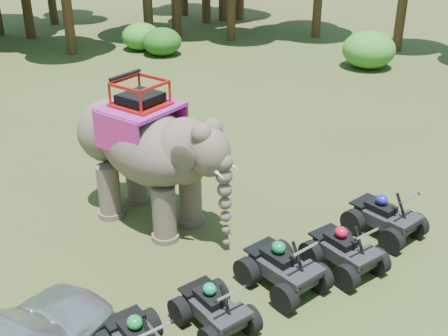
% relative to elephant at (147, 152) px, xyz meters
% --- Properties ---
extents(ground, '(110.00, 110.00, 0.00)m').
position_rel_elephant_xyz_m(ground, '(1.14, -3.00, -1.98)').
color(ground, '#47381E').
rests_on(ground, ground).
extents(elephant, '(3.33, 5.12, 3.97)m').
position_rel_elephant_xyz_m(elephant, '(0.00, 0.00, 0.00)').
color(elephant, brown).
rests_on(elephant, ground).
extents(atv_1, '(1.21, 1.66, 1.23)m').
position_rel_elephant_xyz_m(atv_1, '(-1.17, -4.48, -1.37)').
color(atv_1, black).
rests_on(atv_1, ground).
extents(atv_2, '(1.42, 1.90, 1.37)m').
position_rel_elephant_xyz_m(atv_2, '(0.82, -4.36, -1.30)').
color(atv_2, black).
rests_on(atv_2, ground).
extents(atv_3, '(1.33, 1.80, 1.31)m').
position_rel_elephant_xyz_m(atv_3, '(2.43, -4.73, -1.33)').
color(atv_3, black).
rests_on(atv_3, ground).
extents(atv_4, '(1.43, 1.89, 1.35)m').
position_rel_elephant_xyz_m(atv_4, '(4.39, -4.36, -1.31)').
color(atv_4, black).
rests_on(atv_4, ground).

